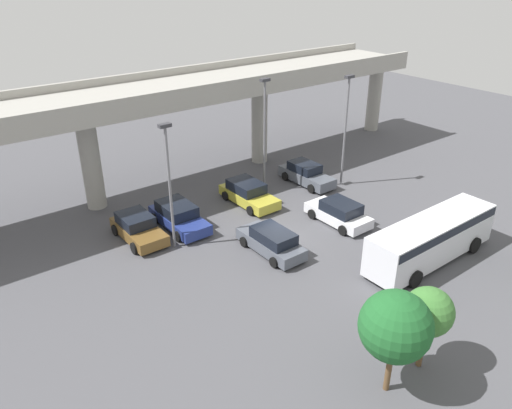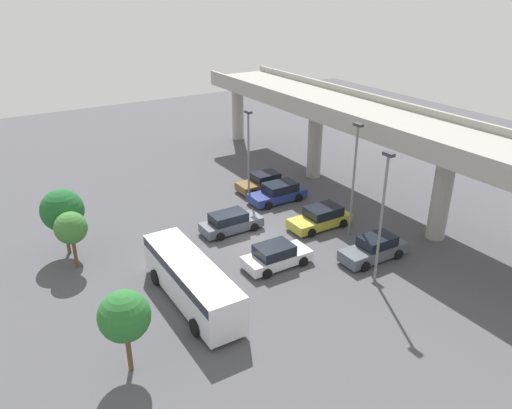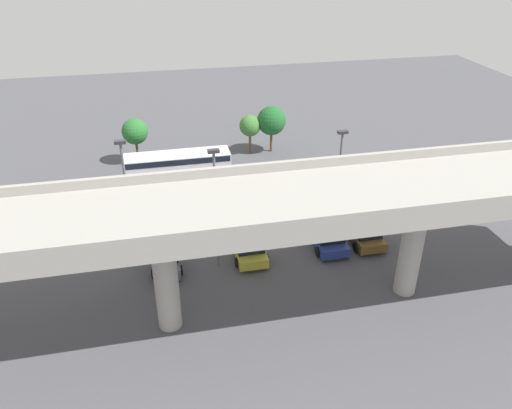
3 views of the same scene
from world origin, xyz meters
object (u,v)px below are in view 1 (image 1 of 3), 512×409
Objects in this scene: parked_car_3 at (248,193)px; parked_car_4 at (339,213)px; tree_front_left at (395,326)px; tree_front_centre at (428,312)px; parked_car_1 at (179,216)px; lamp_post_near_aisle at (346,123)px; shuttle_bus at (432,236)px; lamp_post_by_overpass at (265,128)px; parked_car_5 at (306,174)px; parked_car_2 at (271,241)px; parked_car_0 at (138,228)px; lamp_post_mid_lot at (169,178)px.

parked_car_3 is 1.06× the size of parked_car_4.
tree_front_left is 1.19× the size of tree_front_centre.
parked_car_1 is 17.08m from tree_front_left.
lamp_post_near_aisle is 20.33m from tree_front_left.
shuttle_bus is 8.85m from tree_front_centre.
parked_car_4 is (2.92, -5.93, -0.02)m from parked_car_3.
shuttle_bus reaches higher than parked_car_1.
shuttle_bus is 2.35× the size of tree_front_centre.
lamp_post_by_overpass reaches higher than parked_car_1.
parked_car_2 is at bearing -53.84° from parked_car_5.
parked_car_3 is 17.47m from tree_front_centre.
parked_car_2 is 0.50× the size of shuttle_bus.
tree_front_left is at bearing 8.44° from parked_car_0.
lamp_post_by_overpass is at bearing 66.05° from tree_front_left.
parked_car_5 is 19.47m from tree_front_centre.
parked_car_3 is 18.09m from tree_front_left.
lamp_post_near_aisle reaches higher than lamp_post_mid_lot.
parked_car_1 is at bearing -89.37° from parked_car_3.
tree_front_centre is at bearing -147.22° from shuttle_bus.
parked_car_1 is at bearing 85.67° from parked_car_0.
lamp_post_mid_lot reaches higher than parked_car_5.
parked_car_3 is 6.61m from parked_car_4.
tree_front_left is (-9.50, -4.75, 1.63)m from shuttle_bus.
parked_car_1 reaches higher than parked_car_0.
parked_car_3 is at bearing 26.24° from parked_car_4.
shuttle_bus is 11.65m from lamp_post_near_aisle.
parked_car_3 is 8.76m from lamp_post_near_aisle.
lamp_post_near_aisle is at bearing 77.18° from parked_car_3.
parked_car_0 reaches higher than parked_car_2.
parked_car_3 is 0.57× the size of lamp_post_by_overpass.
parked_car_1 is at bearing 96.60° from tree_front_centre.
parked_car_4 is 0.49× the size of shuttle_bus.
lamp_post_mid_lot is at bearing 30.25° from parked_car_0.
parked_car_4 is 13.01m from tree_front_centre.
tree_front_centre is at bearing 149.27° from parked_car_4.
parked_car_1 is 0.58× the size of lamp_post_by_overpass.
parked_car_3 is (5.60, 0.06, -0.01)m from parked_car_1.
shuttle_bus is 1.97× the size of tree_front_left.
tree_front_left is at bearing -18.82° from parked_car_3.
tree_front_left is at bearing -131.18° from lamp_post_near_aisle.
tree_front_left is (-11.36, -17.04, 2.43)m from parked_car_5.
parked_car_1 is 1.08× the size of parked_car_4.
lamp_post_mid_lot is (-12.62, -2.12, 3.74)m from parked_car_5.
parked_car_0 is 0.96× the size of tree_front_left.
parked_car_1 is 17.14m from tree_front_centre.
parked_car_5 is at bearing -23.87° from parked_car_4.
tree_front_centre is at bearing 15.30° from parked_car_0.
shuttle_bus is at bearing 16.95° from parked_car_3.
tree_front_left is at bearing -33.69° from parked_car_5.
parked_car_3 is 0.63× the size of lamp_post_mid_lot.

